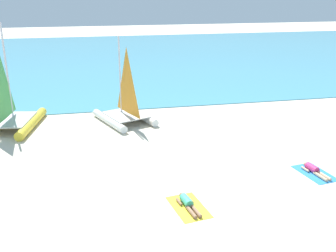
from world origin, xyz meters
The scene contains 8 objects.
ground_plane centered at (0.00, 10.00, 0.00)m, with size 120.00×120.00×0.00m, color beige.
ocean_water centered at (0.00, 32.38, 0.03)m, with size 120.00×40.00×0.05m, color #4C9EB7.
sailboat_yellow centered at (-8.05, 10.32, 0.86)m, with size 3.57×4.84×5.74m.
sailboat_white centered at (-1.61, 10.14, 0.74)m, with size 3.63×4.41×4.94m.
towel_left centered at (-0.38, 0.12, 0.01)m, with size 1.10×1.90×0.01m, color yellow.
sunbather_left centered at (-0.39, 0.19, 0.13)m, with size 0.64×1.57×0.30m.
towel_right centered at (5.60, 1.69, 0.01)m, with size 1.10×1.90×0.01m, color #338CD8.
sunbather_right centered at (5.59, 1.75, 0.13)m, with size 0.63×1.57×0.30m.
Camera 1 is at (-3.65, -11.99, 7.55)m, focal length 42.41 mm.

